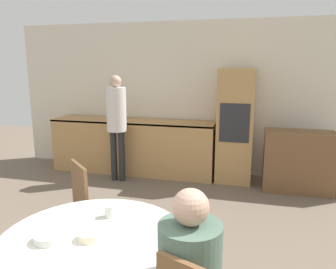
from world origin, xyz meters
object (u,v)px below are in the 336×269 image
at_px(cup, 110,211).
at_px(person_standing, 116,116).
at_px(chair_far_left, 71,214).
at_px(bowl_near, 90,236).
at_px(sideboard, 298,161).
at_px(bowl_centre, 49,237).
at_px(oven_unit, 235,126).
at_px(dining_table, 95,269).

bearing_deg(cup, person_standing, 112.25).
distance_m(chair_far_left, person_standing, 2.48).
bearing_deg(chair_far_left, bowl_near, -8.39).
relative_size(sideboard, cup, 11.34).
distance_m(person_standing, bowl_near, 3.28).
bearing_deg(sideboard, cup, -119.18).
bearing_deg(chair_far_left, bowl_centre, -24.60).
xyz_separation_m(sideboard, chair_far_left, (-2.22, -2.61, 0.10)).
height_order(person_standing, bowl_centre, person_standing).
relative_size(oven_unit, bowl_centre, 9.83).
distance_m(dining_table, person_standing, 3.28).
xyz_separation_m(cup, bowl_near, (0.01, -0.33, -0.02)).
relative_size(person_standing, bowl_centre, 9.23).
relative_size(person_standing, cup, 19.62).
distance_m(oven_unit, dining_table, 3.62).
height_order(oven_unit, chair_far_left, oven_unit).
bearing_deg(bowl_centre, person_standing, 105.78).
xyz_separation_m(oven_unit, dining_table, (-0.70, -3.53, -0.37)).
distance_m(dining_table, chair_far_left, 0.87).
bearing_deg(chair_far_left, sideboard, 92.58).
xyz_separation_m(oven_unit, chair_far_left, (-1.27, -2.87, -0.35)).
xyz_separation_m(oven_unit, cup, (-0.72, -3.24, -0.09)).
distance_m(person_standing, bowl_centre, 3.28).
bearing_deg(bowl_centre, cup, 60.49).
bearing_deg(person_standing, sideboard, 5.13).
bearing_deg(dining_table, bowl_centre, -153.58).
distance_m(dining_table, bowl_near, 0.26).
bearing_deg(dining_table, oven_unit, 78.74).
distance_m(cup, bowl_centre, 0.47).
xyz_separation_m(chair_far_left, cup, (0.56, -0.38, 0.26)).
height_order(chair_far_left, cup, chair_far_left).
bearing_deg(bowl_centre, bowl_near, 18.38).
xyz_separation_m(oven_unit, bowl_near, (-0.71, -3.57, -0.11)).
distance_m(chair_far_left, bowl_near, 0.94).
bearing_deg(oven_unit, bowl_near, -101.21).
height_order(chair_far_left, bowl_near, chair_far_left).
relative_size(dining_table, cup, 13.94).
distance_m(cup, bowl_near, 0.33).
height_order(oven_unit, bowl_centre, oven_unit).
distance_m(sideboard, dining_table, 3.67).
relative_size(dining_table, person_standing, 0.71).
xyz_separation_m(dining_table, bowl_near, (-0.00, -0.04, 0.26)).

